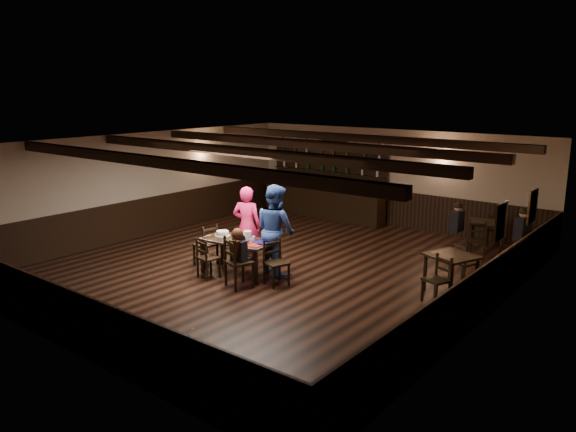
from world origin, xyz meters
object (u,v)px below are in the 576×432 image
Objects in this scene: chair_near_right at (235,258)px; bar_counter at (325,193)px; chair_near_left at (205,255)px; woman_pink at (247,226)px; man_blue at (275,230)px; dining_table at (238,244)px; cake at (223,233)px.

bar_counter is (-2.18, 6.21, 0.13)m from chair_near_right.
bar_counter reaches higher than chair_near_right.
woman_pink reaches higher than chair_near_left.
man_blue is 5.53m from bar_counter.
dining_table is at bearing 129.01° from chair_near_right.
woman_pink is 5.12m from bar_counter.
cake is at bearing 52.87° from woman_pink.
bar_counter is (-1.68, 5.59, 0.06)m from dining_table.
chair_near_left is 0.20× the size of bar_counter.
chair_near_right is 6.58m from bar_counter.
bar_counter reaches higher than man_blue.
chair_near_right is (0.86, -0.03, 0.11)m from chair_near_left.
woman_pink is at bearing 117.15° from dining_table.
bar_counter is (-1.32, 6.18, 0.23)m from chair_near_left.
woman_pink is at bearing 75.72° from cake.
chair_near_right is 1.22m from man_blue.
man_blue is 5.78× the size of cake.
cake is (-1.05, -0.49, -0.15)m from man_blue.
cake is 0.08× the size of bar_counter.
man_blue is 0.45× the size of bar_counter.
chair_near_right is 0.24× the size of bar_counter.
bar_counter is (-2.24, 5.05, -0.22)m from man_blue.
chair_near_left is at bearing 65.84° from man_blue.
chair_near_right is at bearing -34.00° from cake.
bar_counter is (-1.19, 5.54, -0.07)m from cake.
woman_pink is (0.02, 1.24, 0.38)m from chair_near_left.
dining_table is at bearing 58.88° from man_blue.
chair_near_left is at bearing -78.58° from cake.
chair_near_left is 6.32m from bar_counter.
cake is at bearing 174.52° from dining_table.
bar_counter reaches higher than woman_pink.
dining_table is 0.84× the size of man_blue.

